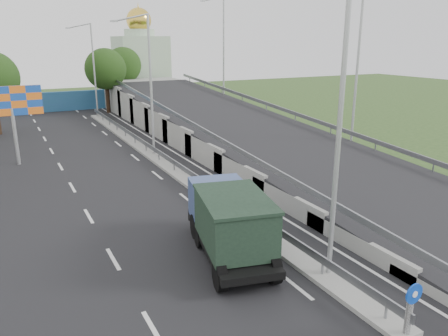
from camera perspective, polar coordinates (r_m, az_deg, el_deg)
road_surface at (r=27.30m, az=-11.62°, el=-2.06°), size 26.00×90.00×0.04m
median at (r=31.77m, az=-8.47°, el=0.92°), size 1.00×44.00×0.20m
overpass_ramp at (r=34.47m, az=3.30°, el=5.11°), size 10.00×50.00×3.50m
median_guardrail at (r=31.61m, az=-8.51°, el=2.05°), size 0.09×44.00×0.71m
sign_bollard at (r=14.27m, az=23.17°, el=-16.53°), size 0.64×0.23×1.67m
lamp_post_near at (r=15.08m, az=14.34°, el=5.68°), size 2.74×0.18×10.08m
lamp_post_mid at (r=32.69m, az=-9.89°, el=11.47°), size 2.74×0.18×10.08m
lamp_post_far at (r=52.06m, az=-16.85°, el=12.77°), size 2.74×0.18×10.08m
blue_wall at (r=57.79m, az=-21.67°, el=8.01°), size 30.00×0.50×2.40m
church at (r=68.06m, az=-10.79°, el=13.44°), size 7.00×7.00×13.80m
billboard at (r=33.33m, az=-26.04°, el=7.34°), size 4.00×0.24×5.50m
tree_median_far at (r=54.44m, az=-15.22°, el=12.35°), size 4.80×4.80×7.60m
tree_ramp_far at (r=62.17m, az=-13.01°, el=12.94°), size 4.80×4.80×7.60m
dump_truck at (r=17.63m, az=0.66°, el=-6.75°), size 3.65×6.70×2.80m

